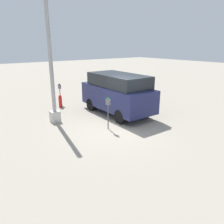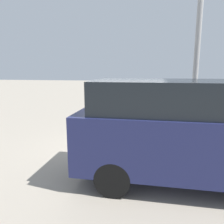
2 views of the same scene
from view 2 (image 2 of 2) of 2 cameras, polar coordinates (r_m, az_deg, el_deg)
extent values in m
plane|color=gray|center=(6.53, 1.70, -10.93)|extent=(80.00, 80.00, 0.00)
cylinder|color=#4C4C4C|center=(6.80, 1.99, -4.84)|extent=(0.05, 0.05, 1.16)
cube|color=slate|center=(6.64, 2.03, 1.08)|extent=(0.21, 0.14, 0.26)
sphere|color=#14662D|center=(6.61, 2.04, 2.38)|extent=(0.11, 0.11, 0.11)
cube|color=beige|center=(8.47, 20.01, -4.44)|extent=(0.44, 0.44, 0.55)
cylinder|color=#9E9E9E|center=(8.22, 21.43, 15.88)|extent=(0.18, 0.18, 5.38)
cube|color=navy|center=(4.98, 18.22, -6.86)|extent=(4.56, 2.02, 1.21)
cube|color=black|center=(4.77, 17.55, 3.92)|extent=(3.65, 1.85, 0.66)
cylinder|color=black|center=(5.98, 3.14, -9.39)|extent=(0.72, 0.24, 0.72)
cylinder|color=black|center=(4.44, 0.16, -17.06)|extent=(0.72, 0.24, 0.72)
camera|label=1|loc=(14.76, -26.70, 15.21)|focal=35.00mm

